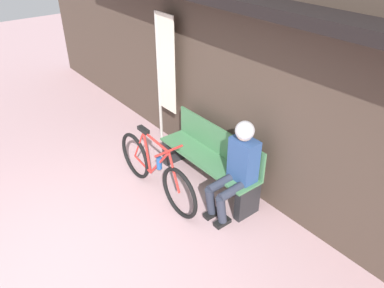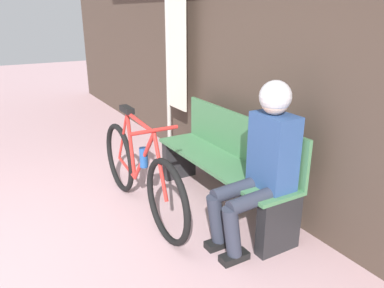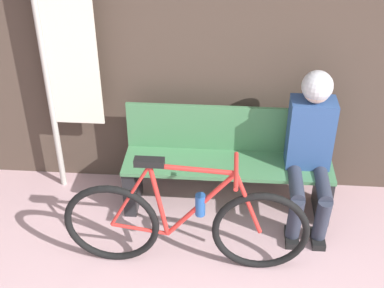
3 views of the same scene
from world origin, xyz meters
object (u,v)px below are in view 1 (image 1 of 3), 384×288
park_bench_near (210,160)px  bicycle (155,171)px  person_seated (238,163)px  banner_pole (164,70)px

park_bench_near → bicycle: bicycle is taller
bicycle → person_seated: person_seated is taller
bicycle → park_bench_near: bearing=68.3°
banner_pole → park_bench_near: bearing=-7.4°
person_seated → banner_pole: size_ratio=0.60×
person_seated → banner_pole: banner_pole is taller
park_bench_near → person_seated: 0.71m
park_bench_near → person_seated: size_ratio=1.31×
banner_pole → person_seated: bearing=-8.2°
park_bench_near → bicycle: size_ratio=0.95×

